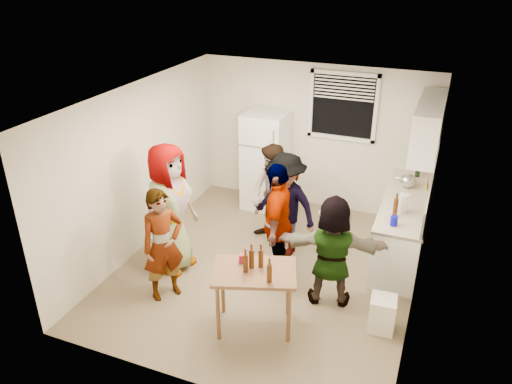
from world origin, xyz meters
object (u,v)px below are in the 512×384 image
at_px(blue_cup, 393,225).
at_px(guest_grey, 174,265).
at_px(beer_bottle_counter, 394,216).
at_px(guest_black, 276,276).
at_px(refrigerator, 266,161).
at_px(wine_bottle, 417,176).
at_px(red_cup, 242,262).
at_px(serving_table, 254,326).
at_px(trash_bin, 382,312).
at_px(kettle, 407,187).
at_px(guest_orange, 328,300).
at_px(guest_back_right, 284,252).
at_px(guest_stripe, 168,294).
at_px(beer_bottle_table, 252,267).
at_px(guest_back_left, 273,242).

bearing_deg(blue_cup, guest_grey, -166.00).
distance_m(beer_bottle_counter, guest_black, 1.82).
height_order(refrigerator, wine_bottle, refrigerator).
relative_size(wine_bottle, beer_bottle_counter, 1.21).
height_order(red_cup, guest_black, red_cup).
distance_m(beer_bottle_counter, serving_table, 2.37).
xyz_separation_m(wine_bottle, red_cup, (-1.67, -3.11, -0.09)).
distance_m(beer_bottle_counter, trash_bin, 1.40).
xyz_separation_m(kettle, blue_cup, (-0.03, -1.27, 0.00)).
bearing_deg(guest_orange, red_cup, 25.96).
xyz_separation_m(guest_back_right, guest_black, (0.10, -0.63, 0.00)).
relative_size(guest_black, guest_orange, 1.14).
bearing_deg(beer_bottle_counter, guest_stripe, -148.55).
bearing_deg(blue_cup, refrigerator, 146.40).
distance_m(refrigerator, guest_grey, 2.51).
height_order(serving_table, beer_bottle_table, beer_bottle_table).
relative_size(wine_bottle, blue_cup, 2.32).
xyz_separation_m(trash_bin, red_cup, (-1.62, -0.42, 0.56)).
xyz_separation_m(red_cup, guest_orange, (0.91, 0.72, -0.81)).
bearing_deg(refrigerator, blue_cup, -33.60).
bearing_deg(trash_bin, refrigerator, 134.00).
xyz_separation_m(guest_back_right, guest_orange, (0.91, -0.88, 0.00)).
relative_size(wine_bottle, guest_back_right, 0.19).
xyz_separation_m(beer_bottle_counter, beer_bottle_table, (-1.38, -1.71, -0.09)).
distance_m(beer_bottle_counter, guest_stripe, 3.21).
xyz_separation_m(serving_table, guest_back_left, (-0.46, 1.90, 0.00)).
distance_m(guest_back_left, guest_back_right, 0.32).
bearing_deg(guest_back_left, red_cup, -55.00).
distance_m(blue_cup, guest_back_right, 1.80).
height_order(red_cup, guest_back_right, red_cup).
distance_m(refrigerator, serving_table, 3.34).
relative_size(guest_stripe, guest_back_left, 0.95).
bearing_deg(guest_back_left, guest_orange, -16.02).
xyz_separation_m(wine_bottle, guest_stripe, (-2.78, -3.07, -0.90)).
height_order(trash_bin, guest_black, trash_bin).
height_order(wine_bottle, guest_back_left, wine_bottle).
distance_m(kettle, red_cup, 3.09).
bearing_deg(guest_orange, beer_bottle_table, 32.94).
relative_size(guest_stripe, guest_back_right, 0.96).
height_order(serving_table, guest_stripe, serving_table).
relative_size(refrigerator, guest_stripe, 1.12).
height_order(kettle, guest_back_right, kettle).
bearing_deg(trash_bin, serving_table, -159.97).
height_order(wine_bottle, trash_bin, wine_bottle).
bearing_deg(trash_bin, wine_bottle, 89.07).
bearing_deg(red_cup, guest_orange, 38.42).
xyz_separation_m(blue_cup, guest_stripe, (-2.65, -1.34, -0.90)).
height_order(refrigerator, beer_bottle_table, refrigerator).
bearing_deg(refrigerator, serving_table, -71.44).
xyz_separation_m(guest_grey, guest_orange, (2.27, 0.06, 0.00)).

